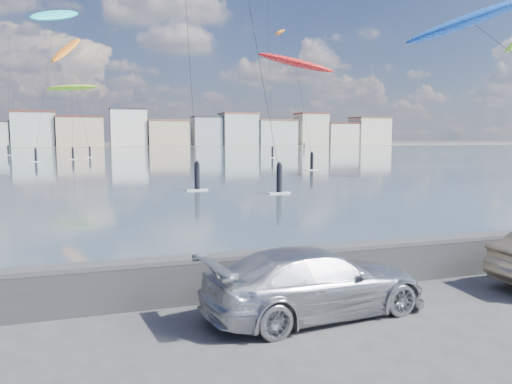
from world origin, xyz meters
TOP-DOWN VIEW (x-y plane):
  - ground at (0.00, 0.00)m, footprint 700.00×700.00m
  - bay_water at (0.00, 91.50)m, footprint 500.00×177.00m
  - far_shore_strip at (0.00, 200.00)m, footprint 500.00×60.00m
  - seawall at (0.00, 2.70)m, footprint 400.00×0.36m
  - far_buildings at (1.31, 186.00)m, footprint 240.79×13.26m
  - car_silver at (1.34, 1.24)m, footprint 4.86×2.43m
  - kitesurfer_3 at (23.43, 54.82)m, footprint 10.71×17.31m
  - kitesurfer_7 at (-5.62, 88.50)m, footprint 9.43×15.91m
  - kitesurfer_8 at (-7.25, 76.00)m, footprint 8.56×10.73m
  - kitesurfer_11 at (-6.48, 93.97)m, footprint 7.92×15.56m
  - kitesurfer_12 at (54.18, 140.45)m, footprint 7.63×20.45m
  - kitesurfer_14 at (27.67, 27.49)m, footprint 9.72×20.44m

SIDE VIEW (x-z plane):
  - ground at x=0.00m, z-range 0.00..0.00m
  - bay_water at x=0.00m, z-range 0.01..0.01m
  - far_shore_strip at x=0.00m, z-range 0.01..0.01m
  - seawall at x=0.00m, z-range 0.04..1.12m
  - car_silver at x=1.34m, z-range 0.00..1.35m
  - far_buildings at x=1.31m, z-range -1.27..13.33m
  - kitesurfer_7 at x=-5.62m, z-range 5.56..18.65m
  - kitesurfer_14 at x=27.67m, z-range 5.38..20.96m
  - kitesurfer_3 at x=23.43m, z-range 5.67..20.80m
  - kitesurfer_11 at x=-6.48m, z-range 7.95..31.03m
  - kitesurfer_8 at x=-7.25m, z-range 9.50..33.81m
  - kitesurfer_12 at x=54.18m, z-range 16.39..54.48m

